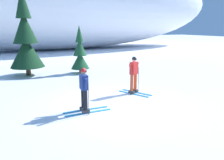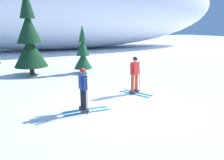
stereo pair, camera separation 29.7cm
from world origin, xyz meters
name	(u,v)px [view 1 (the left image)]	position (x,y,z in m)	size (l,w,h in m)	color
ground_plane	(112,104)	(0.00, 0.00, 0.00)	(120.00, 120.00, 0.00)	white
skier_red_jacket	(134,74)	(1.61, 0.93, 0.93)	(1.09, 1.67, 1.78)	#2893CC
skier_navy_jacket	(84,90)	(-1.32, -0.34, 0.88)	(1.78, 0.78, 1.70)	#2893CC
pine_tree_center_right	(26,40)	(-2.52, 7.44, 2.33)	(2.15, 2.15, 5.58)	#47301E
pine_tree_far_right	(80,54)	(0.78, 6.58, 1.36)	(1.26, 1.26, 3.25)	#47301E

